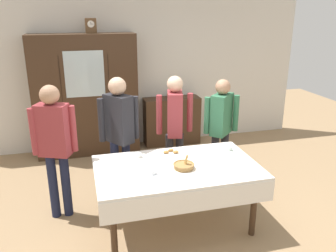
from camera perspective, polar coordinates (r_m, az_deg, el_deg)
ground_plane at (r=4.52m, az=0.67°, el=-14.48°), size 12.00×12.00×0.00m
back_wall at (r=6.47m, az=-5.59°, el=8.64°), size 6.40×0.10×2.70m
dining_table at (r=3.98m, az=1.62°, el=-8.04°), size 1.85×1.10×0.78m
wall_cabinet at (r=6.16m, az=-13.36°, el=4.85°), size 1.76×0.46×2.09m
mantel_clock at (r=6.01m, az=-12.61°, el=15.83°), size 0.18×0.11×0.24m
bookshelf_low at (r=6.59m, az=0.63°, el=0.85°), size 1.05×0.35×0.90m
book_stack at (r=6.46m, az=0.64°, el=4.92°), size 0.18×0.21×0.06m
tea_cup_mid_left at (r=4.44m, az=9.97°, el=-3.66°), size 0.13×0.13×0.06m
tea_cup_front_edge at (r=4.18m, az=-4.98°, el=-4.92°), size 0.13×0.13×0.06m
tea_cup_back_edge at (r=3.76m, az=-2.58°, el=-7.64°), size 0.13×0.13×0.06m
bread_basket at (r=3.90m, az=2.63°, el=-6.53°), size 0.24×0.24×0.16m
pastry_plate at (r=4.27m, az=0.49°, el=-4.48°), size 0.28×0.28×0.05m
spoon_mid_right at (r=4.09m, az=12.93°, el=-6.23°), size 0.12×0.02×0.01m
spoon_far_right at (r=3.70m, az=-7.66°, el=-8.68°), size 0.12×0.02×0.01m
person_beside_shelf at (r=4.79m, az=1.11°, el=0.72°), size 0.52×0.40×1.63m
person_behind_table_right at (r=4.97m, az=8.74°, el=0.60°), size 0.52×0.39×1.57m
person_near_right_end at (r=4.49m, az=-8.06°, el=-0.24°), size 0.52×0.41×1.68m
person_by_cabinet at (r=4.27m, az=-18.20°, el=-2.15°), size 0.52×0.32×1.67m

